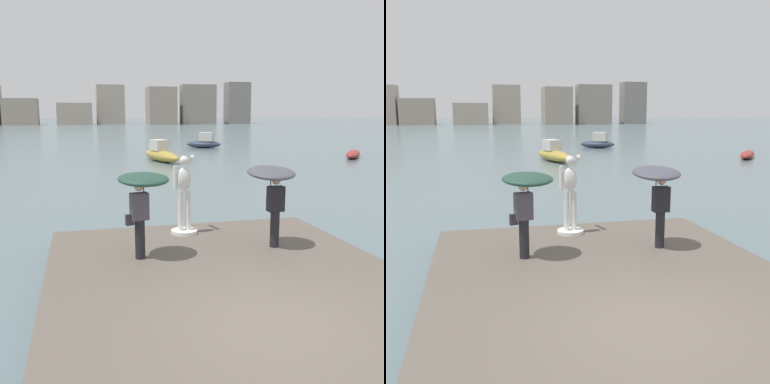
# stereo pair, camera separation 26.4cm
# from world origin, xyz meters

# --- Properties ---
(ground_plane) EXTENTS (400.00, 400.00, 0.00)m
(ground_plane) POSITION_xyz_m (0.00, 40.00, 0.00)
(ground_plane) COLOR slate
(pier) EXTENTS (7.17, 9.29, 0.40)m
(pier) POSITION_xyz_m (0.00, 1.64, 0.20)
(pier) COLOR #60564C
(pier) RESTS_ON ground
(statue_white_figure) EXTENTS (0.71, 0.92, 2.11)m
(statue_white_figure) POSITION_xyz_m (-0.16, 5.34, 1.34)
(statue_white_figure) COLOR white
(statue_white_figure) RESTS_ON pier
(onlooker_left) EXTENTS (1.33, 1.34, 1.93)m
(onlooker_left) POSITION_xyz_m (-1.51, 3.60, 1.94)
(onlooker_left) COLOR black
(onlooker_left) RESTS_ON pier
(onlooker_right) EXTENTS (1.14, 1.16, 1.99)m
(onlooker_right) POSITION_xyz_m (1.57, 3.66, 1.98)
(onlooker_right) COLOR black
(onlooker_right) RESTS_ON pier
(boat_near) EXTENTS (2.46, 5.56, 1.56)m
(boat_near) POSITION_xyz_m (2.99, 26.25, 0.54)
(boat_near) COLOR #B2993D
(boat_near) RESTS_ON ground
(boat_mid) EXTENTS (3.46, 3.93, 0.58)m
(boat_mid) POSITION_xyz_m (18.14, 24.95, 0.29)
(boat_mid) COLOR #9E2D28
(boat_mid) RESTS_ON ground
(boat_far) EXTENTS (3.76, 2.84, 1.55)m
(boat_far) POSITION_xyz_m (9.33, 37.01, 0.56)
(boat_far) COLOR #2D384C
(boat_far) RESTS_ON ground
(distant_skyline) EXTENTS (90.07, 13.26, 11.89)m
(distant_skyline) POSITION_xyz_m (6.01, 121.31, 4.74)
(distant_skyline) COLOR gray
(distant_skyline) RESTS_ON ground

